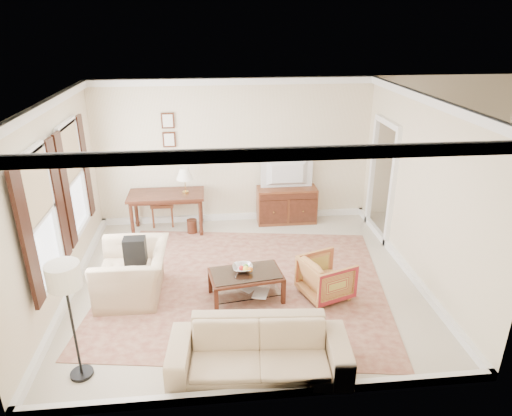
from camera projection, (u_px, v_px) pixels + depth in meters
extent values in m
cube|color=beige|center=(246.00, 281.00, 7.39)|extent=(5.50, 5.00, 0.01)
cube|color=white|center=(244.00, 100.00, 6.27)|extent=(5.50, 5.00, 0.01)
cube|color=#F0E3C4|center=(235.00, 152.00, 9.12)|extent=(5.50, 0.01, 2.90)
cube|color=#F0E3C4|center=(265.00, 290.00, 4.54)|extent=(5.50, 0.01, 2.90)
cube|color=#F0E3C4|center=(55.00, 205.00, 6.56)|extent=(0.01, 5.00, 2.90)
cube|color=#F0E3C4|center=(421.00, 191.00, 7.09)|extent=(0.01, 5.00, 2.90)
cube|color=beige|center=(459.00, 237.00, 8.85)|extent=(3.00, 2.70, 0.01)
cube|color=maroon|center=(244.00, 285.00, 7.27)|extent=(4.91, 4.39, 0.01)
cube|color=#4F2416|center=(166.00, 195.00, 8.83)|extent=(1.46, 0.73, 0.05)
cylinder|color=#4F2416|center=(132.00, 221.00, 8.66)|extent=(0.07, 0.07, 0.74)
cylinder|color=#4F2416|center=(201.00, 218.00, 8.78)|extent=(0.07, 0.07, 0.74)
cylinder|color=#4F2416|center=(136.00, 209.00, 9.18)|extent=(0.07, 0.07, 0.74)
cylinder|color=#4F2416|center=(201.00, 207.00, 9.30)|extent=(0.07, 0.07, 0.74)
cube|color=brown|center=(287.00, 205.00, 9.40)|extent=(1.21, 0.46, 0.74)
imported|color=black|center=(288.00, 165.00, 9.04)|extent=(1.00, 0.58, 0.13)
cube|color=#4F2416|center=(246.00, 275.00, 6.78)|extent=(1.14, 0.77, 0.04)
cube|color=silver|center=(246.00, 273.00, 6.77)|extent=(1.07, 0.70, 0.01)
cube|color=silver|center=(246.00, 290.00, 6.88)|extent=(1.05, 0.68, 0.02)
cube|color=#4F2416|center=(216.00, 302.00, 6.50)|extent=(0.07, 0.07, 0.41)
cube|color=#4F2416|center=(283.00, 292.00, 6.72)|extent=(0.07, 0.07, 0.41)
cube|color=#4F2416|center=(210.00, 281.00, 7.00)|extent=(0.07, 0.07, 0.41)
cube|color=#4F2416|center=(273.00, 273.00, 7.23)|extent=(0.07, 0.07, 0.41)
imported|color=silver|center=(243.00, 267.00, 6.80)|extent=(0.42, 0.42, 0.10)
imported|color=brown|center=(241.00, 290.00, 6.83)|extent=(0.23, 0.22, 0.38)
imported|color=brown|center=(254.00, 292.00, 6.78)|extent=(0.27, 0.12, 0.38)
imported|color=maroon|center=(326.00, 276.00, 6.87)|extent=(0.83, 0.86, 0.70)
imported|color=tan|center=(132.00, 265.00, 6.84)|extent=(0.79, 1.20, 1.03)
cube|color=black|center=(135.00, 249.00, 6.76)|extent=(0.26, 0.34, 0.40)
imported|color=tan|center=(259.00, 343.00, 5.35)|extent=(2.17, 0.79, 0.83)
cylinder|color=black|center=(82.00, 373.00, 5.45)|extent=(0.27, 0.27, 0.04)
cylinder|color=black|center=(74.00, 330.00, 5.20)|extent=(0.03, 0.03, 1.27)
cylinder|color=silver|center=(63.00, 276.00, 4.92)|extent=(0.37, 0.37, 0.28)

